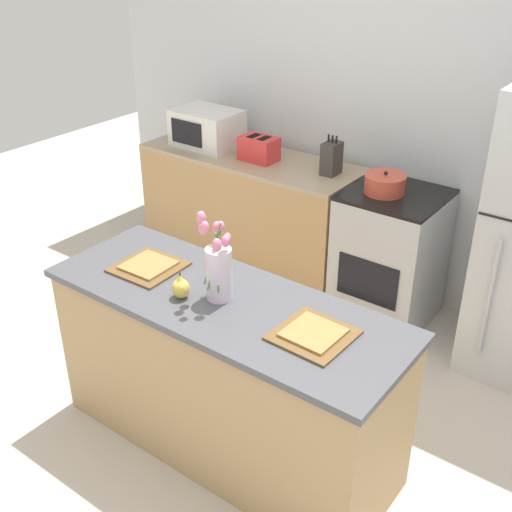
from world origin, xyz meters
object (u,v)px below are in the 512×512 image
object	(u,v)px
knife_block	(331,158)
plate_setting_left	(148,267)
stove_range	(389,257)
toaster	(259,149)
cooking_pot	(385,184)
plate_setting_right	(313,335)
microwave	(207,128)
flower_vase	(218,268)
pear_figurine	(181,287)

from	to	relation	value
knife_block	plate_setting_left	bearing A→B (deg)	-92.91
stove_range	toaster	world-z (taller)	toaster
plate_setting_left	toaster	size ratio (longest dim) A/B	1.15
stove_range	cooking_pot	xyz separation A→B (m)	(-0.07, -0.04, 0.52)
cooking_pot	plate_setting_right	bearing A→B (deg)	-73.66
stove_range	microwave	xyz separation A→B (m)	(-1.57, -0.00, 0.59)
flower_vase	microwave	world-z (taller)	flower_vase
stove_range	toaster	xyz separation A→B (m)	(-1.06, -0.03, 0.54)
toaster	cooking_pot	xyz separation A→B (m)	(0.99, -0.01, -0.03)
toaster	stove_range	bearing A→B (deg)	1.69
stove_range	plate_setting_left	bearing A→B (deg)	-110.22
pear_figurine	cooking_pot	size ratio (longest dim) A/B	0.52
plate_setting_left	plate_setting_right	world-z (taller)	same
stove_range	knife_block	bearing A→B (deg)	175.63
plate_setting_right	toaster	world-z (taller)	toaster
pear_figurine	plate_setting_right	bearing A→B (deg)	8.81
stove_range	flower_vase	world-z (taller)	flower_vase
pear_figurine	plate_setting_left	size ratio (longest dim) A/B	0.42
plate_setting_right	pear_figurine	bearing A→B (deg)	-171.19
plate_setting_left	toaster	world-z (taller)	toaster
plate_setting_left	pear_figurine	bearing A→B (deg)	-17.71
cooking_pot	microwave	bearing A→B (deg)	178.40
plate_setting_right	knife_block	size ratio (longest dim) A/B	1.19
flower_vase	pear_figurine	bearing A→B (deg)	-145.25
flower_vase	plate_setting_left	world-z (taller)	flower_vase
flower_vase	cooking_pot	size ratio (longest dim) A/B	1.67
pear_figurine	cooking_pot	xyz separation A→B (m)	(0.20, 1.66, 0.03)
plate_setting_left	cooking_pot	distance (m)	1.65
microwave	knife_block	size ratio (longest dim) A/B	1.78
flower_vase	cooking_pot	bearing A→B (deg)	87.83
pear_figurine	knife_block	xyz separation A→B (m)	(-0.24, 1.74, 0.08)
flower_vase	toaster	distance (m)	1.83
toaster	microwave	bearing A→B (deg)	176.55
pear_figurine	knife_block	size ratio (longest dim) A/B	0.51
flower_vase	plate_setting_right	distance (m)	0.54
plate_setting_right	cooking_pot	distance (m)	1.63
toaster	cooking_pot	bearing A→B (deg)	-0.64
plate_setting_left	plate_setting_right	xyz separation A→B (m)	(0.98, 0.00, 0.00)
stove_range	flower_vase	xyz separation A→B (m)	(-0.13, -1.61, 0.60)
plate_setting_left	microwave	world-z (taller)	microwave
toaster	microwave	size ratio (longest dim) A/B	0.58
stove_range	toaster	size ratio (longest dim) A/B	3.26
toaster	knife_block	xyz separation A→B (m)	(0.55, 0.07, 0.03)
pear_figurine	toaster	size ratio (longest dim) A/B	0.49
microwave	plate_setting_left	bearing A→B (deg)	-58.67
stove_range	plate_setting_left	xyz separation A→B (m)	(-0.59, -1.60, 0.45)
microwave	toaster	bearing A→B (deg)	-3.45
stove_range	plate_setting_right	xyz separation A→B (m)	(0.39, -1.60, 0.45)
stove_range	plate_setting_right	bearing A→B (deg)	-76.31
flower_vase	knife_block	size ratio (longest dim) A/B	1.63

